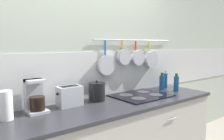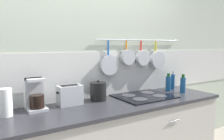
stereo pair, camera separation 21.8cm
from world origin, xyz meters
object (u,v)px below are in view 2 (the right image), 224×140
bottle_hot_sauce (168,83)px  coffee_maker (35,96)px  bottle_dish_soap (173,81)px  toaster (70,95)px  paper_towel_roll (6,103)px  kettle (98,91)px  bottle_sesame_oil (183,85)px

bottle_hot_sauce → coffee_maker: bearing=177.5°
coffee_maker → bottle_dish_soap: size_ratio=1.19×
toaster → bottle_dish_soap: bearing=0.5°
paper_towel_roll → bottle_hot_sauce: (1.91, 0.01, -0.02)m
bottle_hot_sauce → bottle_dish_soap: bottle_dish_soap is taller
coffee_maker → bottle_dish_soap: (1.80, -0.01, -0.01)m
toaster → bottle_hot_sauce: (1.33, -0.05, 0.00)m
paper_towel_roll → bottle_hot_sauce: bearing=0.2°
kettle → bottle_sesame_oil: bearing=-11.8°
bottle_hot_sauce → bottle_dish_soap: (0.15, 0.06, 0.01)m
coffee_maker → kettle: size_ratio=1.33×
paper_towel_roll → toaster: bearing=5.1°
paper_towel_roll → bottle_dish_soap: 2.06m
paper_towel_roll → bottle_hot_sauce: size_ratio=1.03×
bottle_hot_sauce → bottle_dish_soap: bearing=21.9°
paper_towel_roll → bottle_dish_soap: size_ratio=0.96×
bottle_sesame_oil → bottle_dish_soap: size_ratio=0.95×
paper_towel_roll → toaster: 0.59m
bottle_dish_soap → kettle: bearing=-179.8°
toaster → kettle: (0.33, 0.01, -0.00)m
coffee_maker → bottle_hot_sauce: bearing=-2.5°
toaster → bottle_dish_soap: 1.48m
coffee_maker → bottle_sesame_oil: (1.73, -0.24, -0.02)m
toaster → kettle: bearing=1.6°
coffee_maker → kettle: coffee_maker is taller
coffee_maker → toaster: bearing=-4.6°
toaster → kettle: size_ratio=1.15×
paper_towel_roll → kettle: size_ratio=1.07×
kettle → bottle_hot_sauce: (1.00, -0.06, 0.00)m
bottle_sesame_oil → bottle_dish_soap: (0.07, 0.23, 0.01)m
paper_towel_roll → toaster: (0.58, 0.05, -0.02)m
paper_towel_roll → bottle_dish_soap: bearing=1.8°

